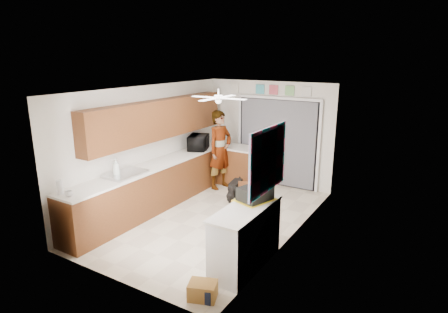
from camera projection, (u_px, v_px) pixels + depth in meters
The scene contains 39 objects.
floor at pixel (213, 217), 7.36m from camera, with size 5.00×5.00×0.00m, color beige.
ceiling at pixel (212, 89), 6.70m from camera, with size 5.00×5.00×0.00m, color white.
wall_back at pixel (269, 133), 9.09m from camera, with size 3.20×3.20×0.00m, color white.
wall_front at pixel (111, 198), 4.96m from camera, with size 3.20×3.20×0.00m, color white.
wall_left at pixel (149, 146), 7.83m from camera, with size 5.00×5.00×0.00m, color white.
wall_right at pixel (294, 169), 6.23m from camera, with size 5.00×5.00×0.00m, color white.
left_base_cabinets at pixel (162, 184), 7.89m from camera, with size 0.60×4.80×0.90m, color brown.
left_countertop at pixel (161, 163), 7.76m from camera, with size 0.62×4.80×0.04m, color white.
upper_cabinets at pixel (160, 119), 7.77m from camera, with size 0.32×4.00×0.80m, color brown.
sink_basin at pixel (125, 174), 6.93m from camera, with size 0.50×0.76×0.06m, color silver.
faucet at pixel (118, 168), 7.00m from camera, with size 0.03×0.03×0.22m, color silver.
peninsula_base at pixel (240, 167), 9.14m from camera, with size 1.00×0.60×0.90m, color brown.
peninsula_top at pixel (241, 148), 9.01m from camera, with size 1.04×0.64×0.04m, color white.
back_opening_recess at pixel (277, 143), 8.99m from camera, with size 2.00×0.06×2.10m, color black.
curtain_panel at pixel (277, 143), 8.96m from camera, with size 1.90×0.03×2.05m, color slate.
door_trim_left at pixel (240, 138), 9.48m from camera, with size 0.06×0.04×2.10m, color white.
door_trim_right at pixel (319, 148), 8.46m from camera, with size 0.06×0.04×2.10m, color white.
door_trim_head at pixel (279, 98), 8.69m from camera, with size 2.10×0.04×0.06m, color white.
header_frame_1 at pixel (260, 89), 8.92m from camera, with size 0.22×0.02×0.22m, color #45ADBA.
header_frame_2 at pixel (273, 90), 8.74m from camera, with size 0.22×0.02×0.22m, color #C44957.
header_frame_3 at pixel (290, 91), 8.54m from camera, with size 0.22×0.02×0.22m, color #75B567.
header_frame_4 at pixel (306, 92), 8.34m from camera, with size 0.22×0.02×0.22m, color silver.
route66_sign at pixel (235, 88), 9.27m from camera, with size 0.22×0.02×0.26m, color silver.
right_counter_base at pixel (246, 238), 5.57m from camera, with size 0.50×1.40×0.90m, color white.
right_counter_top at pixel (246, 209), 5.45m from camera, with size 0.54×1.44×0.04m, color white.
abstract_painting at pixel (268, 160), 5.31m from camera, with size 0.03×1.15×0.95m, color #FD5D9B.
ceiling_fan at pixel (218, 98), 6.91m from camera, with size 1.14×1.14×0.24m, color white.
microwave at pixel (198, 142), 8.75m from camera, with size 0.61×0.42×0.34m, color black.
soap_bottle at pixel (116, 167), 6.80m from camera, with size 0.13×0.13×0.34m, color silver.
cup at pixel (69, 194), 5.86m from camera, with size 0.11×0.11×0.09m, color white.
paper_towel_roll at pixel (60, 187), 5.95m from camera, with size 0.10×0.10×0.23m, color white.
suitcase at pixel (255, 193), 5.71m from camera, with size 0.36×0.48×0.21m, color black.
suitcase_rim at pixel (255, 200), 5.74m from camera, with size 0.44×0.58×0.02m, color yellow.
suitcase_lid at pixel (264, 173), 5.89m from camera, with size 0.42×0.03×0.50m, color black.
cardboard_box at pixel (203, 290), 4.88m from camera, with size 0.36×0.27×0.23m, color #AD8036.
navy_crate at pixel (203, 292), 4.89m from camera, with size 0.31×0.26×0.19m, color black.
cabinet_door_panel at pixel (246, 192), 8.00m from camera, with size 0.34×0.03×0.51m, color brown.
man at pixel (220, 150), 8.79m from camera, with size 0.68×0.45×1.86m, color white.
dog at pixel (236, 190), 8.15m from camera, with size 0.27×0.64×0.50m, color black.
Camera 1 is at (3.69, -5.69, 3.08)m, focal length 30.00 mm.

